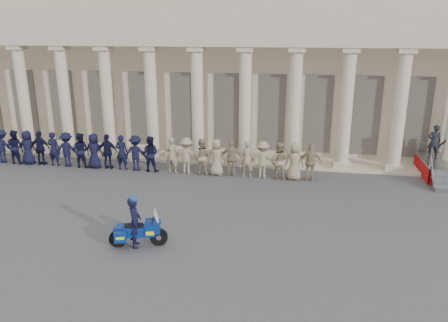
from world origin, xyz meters
TOP-DOWN VIEW (x-y plane):
  - ground at (0.00, 0.00)m, footprint 90.00×90.00m
  - building at (-0.00, 14.74)m, footprint 40.00×12.50m
  - officer_rank at (-4.67, 5.93)m, footprint 20.15×0.71m
  - motorcycle at (-0.97, -2.03)m, footprint 1.96×1.04m
  - rider at (-1.08, -2.06)m, footprint 0.59×0.74m

SIDE VIEW (x-z plane):
  - ground at x=0.00m, z-range 0.00..0.00m
  - motorcycle at x=-0.97m, z-range -0.09..1.19m
  - rider at x=-1.08m, z-range -0.01..1.87m
  - officer_rank at x=-4.67m, z-range 0.00..1.88m
  - building at x=0.00m, z-range 0.02..9.02m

